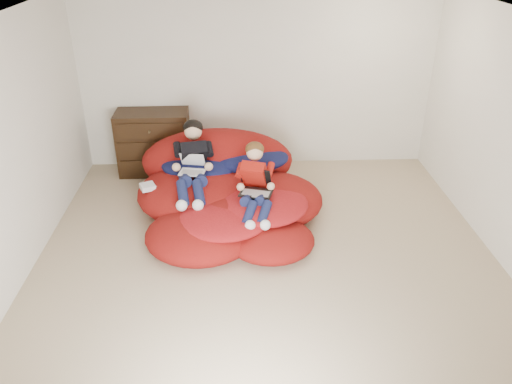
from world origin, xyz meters
The scene contains 9 objects.
room_shell centered at (0.00, 0.00, 0.22)m, with size 5.10×5.10×2.77m.
dresser centered at (-1.49, 2.23, 0.46)m, with size 1.02×0.57×0.91m.
beanbag_pile centered at (-0.46, 1.03, 0.28)m, with size 2.33×2.41×0.92m.
cream_pillow centered at (-0.98, 1.82, 0.62)m, with size 0.43×0.27×0.27m, color silver.
older_boy centered at (-0.85, 1.14, 0.68)m, with size 0.39×1.19×0.72m.
younger_boy centered at (-0.10, 0.67, 0.62)m, with size 0.39×1.00×0.67m.
laptop_white centered at (-0.85, 1.04, 0.62)m, with size 0.33×0.36×0.20m.
laptop_black centered at (-0.10, 0.63, 0.56)m, with size 0.42×0.46×0.25m.
power_adapter centered at (-1.39, 0.93, 0.42)m, with size 0.16×0.16×0.06m, color silver.
Camera 1 is at (-0.30, -4.45, 3.22)m, focal length 35.00 mm.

